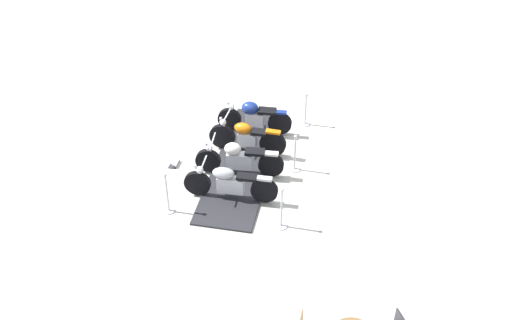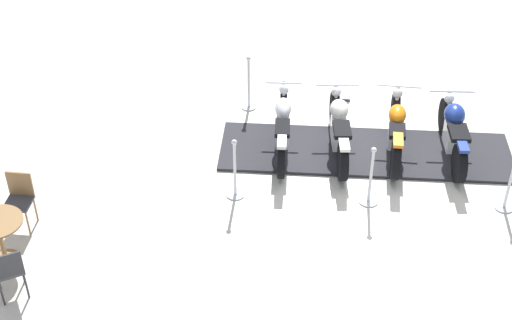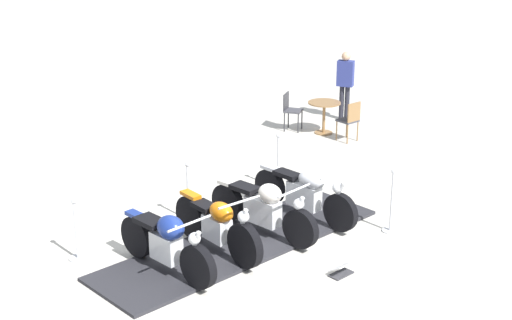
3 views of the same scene
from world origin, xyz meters
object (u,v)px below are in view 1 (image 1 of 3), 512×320
object	(u,v)px
motorcycle_cream	(238,159)
stanchion_left_front	(305,114)
stanchion_left_mid	(295,159)
info_placard	(174,162)
stanchion_left_rear	(281,214)
motorcycle_navy	(254,117)
stanchion_right_rear	(168,198)
motorcycle_copper	(246,137)
motorcycle_chrome	(229,183)

from	to	relation	value
motorcycle_cream	stanchion_left_front	world-z (taller)	stanchion_left_front
stanchion_left_mid	info_placard	xyz separation A→B (m)	(-2.06, 2.42, -0.28)
stanchion_left_rear	stanchion_left_mid	distance (m)	2.19
motorcycle_navy	stanchion_left_mid	bearing A→B (deg)	130.83
motorcycle_navy	stanchion_left_mid	distance (m)	2.03
stanchion_right_rear	stanchion_left_rear	bearing A→B (deg)	-56.93
stanchion_left_rear	stanchion_left_front	distance (m)	4.39
motorcycle_navy	motorcycle_copper	bearing A→B (deg)	88.06
motorcycle_navy	stanchion_left_front	bearing A→B (deg)	-154.71
motorcycle_copper	stanchion_left_rear	bearing A→B (deg)	120.55
motorcycle_copper	stanchion_left_mid	xyz separation A→B (m)	(0.34, -1.42, -0.17)
motorcycle_copper	motorcycle_chrome	xyz separation A→B (m)	(-1.66, -1.07, -0.00)
motorcycle_copper	stanchion_left_mid	bearing A→B (deg)	163.66
motorcycle_copper	info_placard	xyz separation A→B (m)	(-1.73, 0.99, -0.44)
motorcycle_copper	motorcycle_cream	distance (m)	0.99
motorcycle_copper	stanchion_left_front	world-z (taller)	motorcycle_copper
motorcycle_navy	stanchion_left_mid	size ratio (longest dim) A/B	1.66
motorcycle_chrome	stanchion_right_rear	bearing A→B (deg)	26.85
stanchion_left_rear	info_placard	bearing A→B (deg)	93.56
stanchion_left_rear	stanchion_left_mid	xyz separation A→B (m)	(1.84, 1.20, -0.04)
stanchion_left_mid	info_placard	bearing A→B (deg)	130.50
stanchion_left_mid	info_placard	size ratio (longest dim) A/B	2.52
stanchion_left_rear	motorcycle_copper	bearing A→B (deg)	60.14
motorcycle_cream	stanchion_left_front	distance (m)	3.03
motorcycle_cream	stanchion_left_rear	distance (m)	2.19
info_placard	motorcycle_cream	bearing A→B (deg)	-92.75
stanchion_left_mid	motorcycle_chrome	bearing A→B (deg)	170.07
motorcycle_navy	info_placard	size ratio (longest dim) A/B	4.18
motorcycle_copper	stanchion_right_rear	size ratio (longest dim) A/B	1.69
motorcycle_cream	motorcycle_chrome	distance (m)	0.99
motorcycle_navy	motorcycle_copper	size ratio (longest dim) A/B	0.94
stanchion_left_rear	stanchion_left_front	xyz separation A→B (m)	(3.68, 2.39, -0.03)
motorcycle_cream	stanchion_right_rear	distance (m)	2.16
stanchion_left_mid	motorcycle_cream	bearing A→B (deg)	142.85
motorcycle_chrome	stanchion_left_rear	distance (m)	1.56
motorcycle_cream	motorcycle_chrome	xyz separation A→B (m)	(-0.83, -0.54, -0.00)
motorcycle_chrome	stanchion_left_front	distance (m)	3.93
stanchion_left_rear	stanchion_left_mid	size ratio (longest dim) A/B	1.03
motorcycle_navy	stanchion_left_rear	world-z (taller)	stanchion_left_rear
stanchion_left_mid	motorcycle_copper	bearing A→B (deg)	103.25
motorcycle_copper	stanchion_left_mid	distance (m)	1.47
motorcycle_chrome	stanchion_right_rear	size ratio (longest dim) A/B	1.75
motorcycle_chrome	stanchion_left_rear	world-z (taller)	stanchion_left_rear
info_placard	motorcycle_chrome	bearing A→B (deg)	-121.21
stanchion_left_mid	stanchion_right_rear	distance (m)	3.48
stanchion_left_front	stanchion_left_rear	bearing A→B (deg)	-146.93
motorcycle_navy	motorcycle_cream	bearing A→B (deg)	87.86
motorcycle_cream	stanchion_left_front	size ratio (longest dim) A/B	1.83
motorcycle_cream	stanchion_left_rear	xyz separation A→B (m)	(-0.67, -2.08, -0.13)
stanchion_left_rear	stanchion_left_mid	bearing A→B (deg)	33.07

